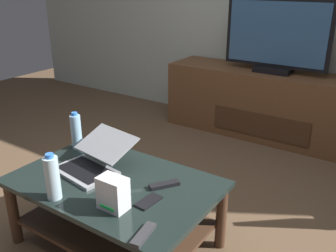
{
  "coord_description": "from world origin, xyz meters",
  "views": [
    {
      "loc": [
        1.18,
        -1.37,
        1.42
      ],
      "look_at": [
        -0.01,
        0.4,
        0.56
      ],
      "focal_mm": 39.66,
      "sensor_mm": 36.0,
      "label": 1
    }
  ],
  "objects_px": {
    "laptop": "(94,160)",
    "television": "(277,38)",
    "tv_remote": "(164,185)",
    "water_bottle_far": "(52,178)",
    "cell_phone": "(149,201)",
    "media_cabinet": "(270,105)",
    "router_box": "(113,193)",
    "water_bottle_near": "(76,131)",
    "soundbar_remote": "(143,235)",
    "coffee_table": "(115,201)"
  },
  "relations": [
    {
      "from": "router_box",
      "to": "tv_remote",
      "type": "relative_size",
      "value": 1.01
    },
    {
      "from": "laptop",
      "to": "television",
      "type": "bearing_deg",
      "value": 79.73
    },
    {
      "from": "media_cabinet",
      "to": "cell_phone",
      "type": "relative_size",
      "value": 14.08
    },
    {
      "from": "coffee_table",
      "to": "media_cabinet",
      "type": "height_order",
      "value": "media_cabinet"
    },
    {
      "from": "television",
      "to": "water_bottle_near",
      "type": "distance_m",
      "value": 1.94
    },
    {
      "from": "media_cabinet",
      "to": "router_box",
      "type": "height_order",
      "value": "media_cabinet"
    },
    {
      "from": "router_box",
      "to": "water_bottle_near",
      "type": "bearing_deg",
      "value": 149.57
    },
    {
      "from": "coffee_table",
      "to": "media_cabinet",
      "type": "bearing_deg",
      "value": 85.23
    },
    {
      "from": "television",
      "to": "cell_phone",
      "type": "bearing_deg",
      "value": -86.92
    },
    {
      "from": "coffee_table",
      "to": "water_bottle_far",
      "type": "distance_m",
      "value": 0.4
    },
    {
      "from": "water_bottle_near",
      "to": "water_bottle_far",
      "type": "distance_m",
      "value": 0.57
    },
    {
      "from": "water_bottle_near",
      "to": "water_bottle_far",
      "type": "bearing_deg",
      "value": -54.5
    },
    {
      "from": "router_box",
      "to": "water_bottle_near",
      "type": "xyz_separation_m",
      "value": [
        -0.63,
        0.37,
        0.03
      ]
    },
    {
      "from": "laptop",
      "to": "router_box",
      "type": "relative_size",
      "value": 2.65
    },
    {
      "from": "cell_phone",
      "to": "soundbar_remote",
      "type": "distance_m",
      "value": 0.26
    },
    {
      "from": "soundbar_remote",
      "to": "television",
      "type": "bearing_deg",
      "value": 86.9
    },
    {
      "from": "router_box",
      "to": "media_cabinet",
      "type": "bearing_deg",
      "value": 90.07
    },
    {
      "from": "cell_phone",
      "to": "water_bottle_near",
      "type": "bearing_deg",
      "value": 165.97
    },
    {
      "from": "water_bottle_near",
      "to": "tv_remote",
      "type": "height_order",
      "value": "water_bottle_near"
    },
    {
      "from": "router_box",
      "to": "soundbar_remote",
      "type": "distance_m",
      "value": 0.27
    },
    {
      "from": "television",
      "to": "router_box",
      "type": "height_order",
      "value": "television"
    },
    {
      "from": "coffee_table",
      "to": "soundbar_remote",
      "type": "height_order",
      "value": "soundbar_remote"
    },
    {
      "from": "media_cabinet",
      "to": "tv_remote",
      "type": "bearing_deg",
      "value": -87.25
    },
    {
      "from": "soundbar_remote",
      "to": "water_bottle_far",
      "type": "bearing_deg",
      "value": 171.45
    },
    {
      "from": "media_cabinet",
      "to": "coffee_table",
      "type": "bearing_deg",
      "value": -94.77
    },
    {
      "from": "media_cabinet",
      "to": "water_bottle_far",
      "type": "relative_size",
      "value": 8.22
    },
    {
      "from": "water_bottle_near",
      "to": "tv_remote",
      "type": "distance_m",
      "value": 0.73
    },
    {
      "from": "tv_remote",
      "to": "water_bottle_near",
      "type": "bearing_deg",
      "value": -151.79
    },
    {
      "from": "coffee_table",
      "to": "cell_phone",
      "type": "relative_size",
      "value": 7.74
    },
    {
      "from": "laptop",
      "to": "tv_remote",
      "type": "xyz_separation_m",
      "value": [
        0.44,
        0.06,
        -0.05
      ]
    },
    {
      "from": "coffee_table",
      "to": "router_box",
      "type": "height_order",
      "value": "router_box"
    },
    {
      "from": "water_bottle_near",
      "to": "tv_remote",
      "type": "bearing_deg",
      "value": -6.41
    },
    {
      "from": "router_box",
      "to": "cell_phone",
      "type": "distance_m",
      "value": 0.18
    },
    {
      "from": "media_cabinet",
      "to": "laptop",
      "type": "bearing_deg",
      "value": -100.16
    },
    {
      "from": "laptop",
      "to": "water_bottle_near",
      "type": "height_order",
      "value": "water_bottle_near"
    },
    {
      "from": "laptop",
      "to": "coffee_table",
      "type": "bearing_deg",
      "value": -12.69
    },
    {
      "from": "media_cabinet",
      "to": "water_bottle_near",
      "type": "relative_size",
      "value": 8.23
    },
    {
      "from": "television",
      "to": "water_bottle_near",
      "type": "xyz_separation_m",
      "value": [
        -0.63,
        -1.78,
        -0.41
      ]
    },
    {
      "from": "water_bottle_near",
      "to": "cell_phone",
      "type": "height_order",
      "value": "water_bottle_near"
    },
    {
      "from": "tv_remote",
      "to": "television",
      "type": "bearing_deg",
      "value": 127.41
    },
    {
      "from": "television",
      "to": "router_box",
      "type": "bearing_deg",
      "value": -89.93
    },
    {
      "from": "router_box",
      "to": "cell_phone",
      "type": "xyz_separation_m",
      "value": [
        0.11,
        0.13,
        -0.08
      ]
    },
    {
      "from": "router_box",
      "to": "cell_phone",
      "type": "relative_size",
      "value": 1.15
    },
    {
      "from": "laptop",
      "to": "tv_remote",
      "type": "height_order",
      "value": "laptop"
    },
    {
      "from": "water_bottle_far",
      "to": "cell_phone",
      "type": "distance_m",
      "value": 0.48
    },
    {
      "from": "television",
      "to": "tv_remote",
      "type": "bearing_deg",
      "value": -87.22
    },
    {
      "from": "coffee_table",
      "to": "soundbar_remote",
      "type": "xyz_separation_m",
      "value": [
        0.41,
        -0.28,
        0.14
      ]
    },
    {
      "from": "media_cabinet",
      "to": "laptop",
      "type": "distance_m",
      "value": 1.98
    },
    {
      "from": "water_bottle_near",
      "to": "cell_phone",
      "type": "xyz_separation_m",
      "value": [
        0.74,
        -0.24,
        -0.11
      ]
    },
    {
      "from": "router_box",
      "to": "soundbar_remote",
      "type": "bearing_deg",
      "value": -20.0
    }
  ]
}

